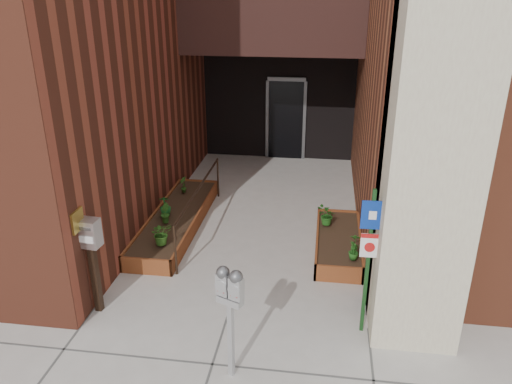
% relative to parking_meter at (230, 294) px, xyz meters
% --- Properties ---
extents(ground, '(80.00, 80.00, 0.00)m').
position_rel_parking_meter_xyz_m(ground, '(-0.27, 1.13, -1.17)').
color(ground, '#9E9991').
rests_on(ground, ground).
extents(planter_left, '(0.90, 3.60, 0.30)m').
position_rel_parking_meter_xyz_m(planter_left, '(-1.82, 3.83, -1.03)').
color(planter_left, maroon).
rests_on(planter_left, ground).
extents(planter_right, '(0.80, 2.20, 0.30)m').
position_rel_parking_meter_xyz_m(planter_right, '(1.33, 3.33, -1.03)').
color(planter_right, maroon).
rests_on(planter_right, ground).
extents(handrail, '(0.04, 3.34, 0.90)m').
position_rel_parking_meter_xyz_m(handrail, '(-1.32, 3.78, -0.42)').
color(handrail, black).
rests_on(handrail, ground).
extents(parking_meter, '(0.35, 0.24, 1.51)m').
position_rel_parking_meter_xyz_m(parking_meter, '(0.00, 0.00, 0.00)').
color(parking_meter, '#A8A8AA').
rests_on(parking_meter, ground).
extents(sign_post, '(0.29, 0.07, 2.12)m').
position_rel_parking_meter_xyz_m(sign_post, '(1.63, 1.08, 0.13)').
color(sign_post, '#163D18').
rests_on(sign_post, ground).
extents(payment_dropbox, '(0.31, 0.25, 1.48)m').
position_rel_parking_meter_xyz_m(payment_dropbox, '(-2.17, 1.02, -0.10)').
color(payment_dropbox, black).
rests_on(payment_dropbox, ground).
extents(shrub_left_a, '(0.50, 0.50, 0.40)m').
position_rel_parking_meter_xyz_m(shrub_left_a, '(-1.70, 2.57, -0.67)').
color(shrub_left_a, '#2A5A19').
rests_on(shrub_left_a, planter_left).
extents(shrub_left_b, '(0.27, 0.27, 0.36)m').
position_rel_parking_meter_xyz_m(shrub_left_b, '(-1.91, 3.41, -0.69)').
color(shrub_left_b, '#275E1B').
rests_on(shrub_left_b, planter_left).
extents(shrub_left_c, '(0.26, 0.26, 0.39)m').
position_rel_parking_meter_xyz_m(shrub_left_c, '(-1.99, 3.70, -0.67)').
color(shrub_left_c, '#19591F').
rests_on(shrub_left_c, planter_left).
extents(shrub_left_d, '(0.26, 0.26, 0.36)m').
position_rel_parking_meter_xyz_m(shrub_left_d, '(-1.96, 4.86, -0.69)').
color(shrub_left_d, '#295719').
rests_on(shrub_left_d, planter_left).
extents(shrub_right_a, '(0.20, 0.20, 0.30)m').
position_rel_parking_meter_xyz_m(shrub_right_a, '(1.54, 2.51, -0.72)').
color(shrub_right_a, '#1C5016').
rests_on(shrub_right_a, planter_right).
extents(shrub_right_b, '(0.21, 0.21, 0.35)m').
position_rel_parking_meter_xyz_m(shrub_right_b, '(1.58, 2.74, -0.69)').
color(shrub_right_b, '#24611B').
rests_on(shrub_right_b, planter_right).
extents(shrub_right_c, '(0.46, 0.46, 0.37)m').
position_rel_parking_meter_xyz_m(shrub_right_c, '(1.10, 3.71, -0.68)').
color(shrub_right_c, '#215B1A').
rests_on(shrub_right_c, planter_right).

